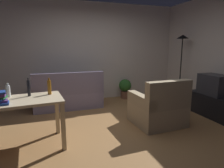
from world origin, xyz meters
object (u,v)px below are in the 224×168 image
object	(u,v)px
torchiere_lamp	(182,50)
potted_plant	(125,87)
bottle_amber	(49,87)
tv_stand	(212,105)
tv	(214,85)
bottle_clear	(8,91)
armchair	(159,109)
bottle_dark	(29,88)
desk	(20,107)
couch	(68,95)

from	to	relation	value
torchiere_lamp	potted_plant	bearing A→B (deg)	148.15
bottle_amber	tv_stand	bearing A→B (deg)	0.14
tv	bottle_amber	distance (m)	3.40
potted_plant	bottle_clear	distance (m)	3.35
armchair	bottle_dark	distance (m)	2.37
potted_plant	bottle_clear	size ratio (longest dim) A/B	2.65
desk	bottle_clear	distance (m)	0.34
potted_plant	tv_stand	bearing A→B (deg)	-56.52
tv_stand	bottle_dark	size ratio (longest dim) A/B	3.84
couch	tv	distance (m)	3.39
tv	bottle_clear	bearing A→B (deg)	89.68
bottle_amber	desk	bearing A→B (deg)	-157.41
bottle_clear	armchair	bearing A→B (deg)	-1.72
couch	armchair	distance (m)	2.29
torchiere_lamp	tv_stand	bearing A→B (deg)	-90.00
tv	potted_plant	xyz separation A→B (m)	(-1.28, 1.93, -0.37)
couch	bottle_dark	bearing A→B (deg)	65.57
bottle_clear	bottle_dark	world-z (taller)	bottle_dark
tv_stand	desk	world-z (taller)	desk
torchiere_lamp	bottle_amber	world-z (taller)	torchiere_lamp
torchiere_lamp	bottle_clear	xyz separation A→B (m)	(-3.98, -1.12, -0.56)
bottle_dark	bottle_amber	world-z (taller)	bottle_dark
desk	armchair	size ratio (longest dim) A/B	1.34
tv_stand	bottle_dark	xyz separation A→B (m)	(-3.69, -0.02, 0.65)
tv_stand	tv	xyz separation A→B (m)	(0.00, 0.00, 0.46)
couch	bottle_dark	world-z (taller)	bottle_dark
desk	armchair	world-z (taller)	armchair
tv	bottle_clear	size ratio (longest dim) A/B	2.79
tv_stand	bottle_clear	xyz separation A→B (m)	(-3.98, 0.02, 0.61)
desk	bottle_dark	xyz separation A→B (m)	(0.13, 0.17, 0.24)
desk	bottle_dark	distance (m)	0.32
tv	bottle_dark	world-z (taller)	bottle_dark
bottle_dark	desk	bearing A→B (deg)	-127.24
tv_stand	bottle_dark	bearing A→B (deg)	90.32
potted_plant	bottle_amber	world-z (taller)	bottle_amber
bottle_clear	torchiere_lamp	bearing A→B (deg)	15.67
potted_plant	armchair	distance (m)	1.99
torchiere_lamp	desk	distance (m)	4.11
armchair	bottle_dark	size ratio (longest dim) A/B	3.28
bottle_clear	bottle_amber	size ratio (longest dim) A/B	0.80
armchair	bottle_amber	xyz separation A→B (m)	(-2.00, 0.05, 0.56)
torchiere_lamp	tv	bearing A→B (deg)	-89.82
couch	tv_stand	world-z (taller)	couch
couch	tv	xyz separation A→B (m)	(2.95, -1.62, 0.39)
couch	desk	xyz separation A→B (m)	(-0.87, -1.81, 0.34)
torchiere_lamp	desk	world-z (taller)	torchiere_lamp
potted_plant	armchair	bearing A→B (deg)	-93.02
bottle_clear	bottle_amber	world-z (taller)	bottle_amber
couch	bottle_clear	xyz separation A→B (m)	(-1.04, -1.60, 0.54)
bottle_amber	tv	bearing A→B (deg)	0.14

